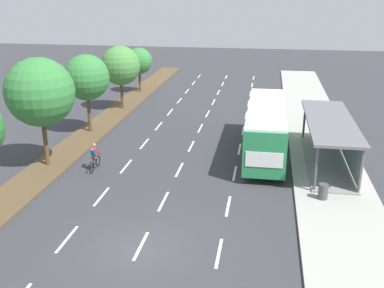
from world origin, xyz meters
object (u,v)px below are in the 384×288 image
Objects in this scene: median_tree_fourth at (120,66)px; trash_bin at (323,191)px; median_tree_fifth at (139,61)px; median_tree_third at (87,78)px; bus_shelter at (333,137)px; bus at (266,125)px; median_tree_second at (40,92)px; cyclist at (94,158)px.

median_tree_fourth is 23.95m from trash_bin.
median_tree_fifth is 5.56× the size of trash_bin.
median_tree_third reaches higher than median_tree_fifth.
bus reaches higher than bus_shelter.
median_tree_second is 14.60m from median_tree_fourth.
median_tree_fourth is at bearing -87.42° from median_tree_fifth.
median_tree_second reaches higher than trash_bin.
median_tree_second is at bearing -90.07° from median_tree_fifth.
bus_shelter reaches higher than cyclist.
cyclist reaches higher than trash_bin.
bus reaches higher than cyclist.
median_tree_fourth reaches higher than trash_bin.
cyclist is at bearing -155.70° from bus.
bus is 7.86m from trash_bin.
median_tree_fourth is 7.33m from median_tree_fifth.
median_tree_fourth is 6.83× the size of trash_bin.
bus is 11.61m from cyclist.
median_tree_fifth is (-3.19, 21.94, 2.63)m from cyclist.
bus_shelter is at bearing 79.16° from trash_bin.
bus_shelter is 21.08m from median_tree_fourth.
median_tree_second reaches higher than bus.
median_tree_second is at bearing -161.18° from bus.
cyclist is 0.31× the size of median_tree_fourth.
median_tree_third reaches higher than bus.
bus is at bearing 161.96° from bus_shelter.
median_tree_second is 7.30m from median_tree_third.
median_tree_fourth reaches higher than cyclist.
trash_bin is at bearing -55.07° from median_tree_fifth.
cyclist is 5.17m from median_tree_second.
bus_shelter is 12.12× the size of trash_bin.
bus_shelter is 15.21m from cyclist.
trash_bin is (16.93, -2.34, -4.27)m from median_tree_second.
median_tree_second is at bearing 178.78° from cyclist.
bus_shelter is 18.59m from median_tree_third.
bus is 14.77m from median_tree_second.
cyclist is at bearing -66.60° from median_tree_third.
bus_shelter is at bearing 12.78° from cyclist.
median_tree_fifth is at bearing 90.01° from median_tree_third.
bus is 1.94× the size of median_tree_fourth.
median_tree_fifth is (-13.71, 17.19, 1.35)m from bus.
median_tree_third is 7.09× the size of trash_bin.
median_tree_fourth is (0.35, 14.58, -0.73)m from median_tree_second.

